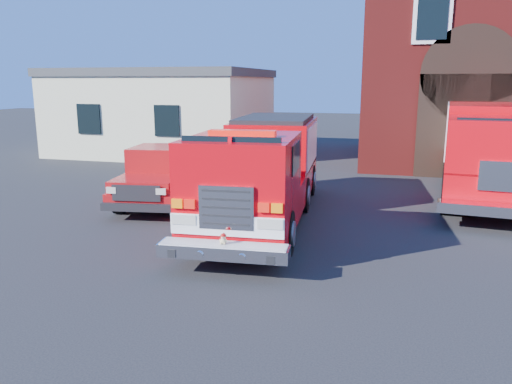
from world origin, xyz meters
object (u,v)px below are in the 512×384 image
(pickup_truck, at_px, (165,175))
(side_building, at_px, (165,111))
(secondary_truck, at_px, (490,147))
(fire_engine, at_px, (264,169))

(pickup_truck, bearing_deg, side_building, 115.42)
(side_building, distance_m, pickup_truck, 11.68)
(side_building, height_order, secondary_truck, side_building)
(pickup_truck, bearing_deg, fire_engine, -19.07)
(pickup_truck, bearing_deg, secondary_truck, 19.85)
(side_building, xyz_separation_m, fire_engine, (8.51, -11.70, -0.81))
(fire_engine, relative_size, pickup_truck, 1.59)
(fire_engine, xyz_separation_m, secondary_truck, (6.42, 4.82, 0.23))
(fire_engine, distance_m, pickup_truck, 3.78)
(side_building, relative_size, secondary_truck, 1.09)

